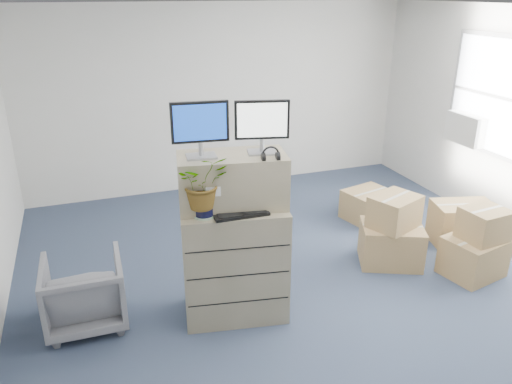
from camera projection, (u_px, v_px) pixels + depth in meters
ground at (318, 300)px, 5.11m from camera, size 7.00×7.00×0.00m
wall_back at (221, 99)px, 7.64m from camera, size 6.00×0.02×2.80m
ac_unit at (467, 129)px, 6.77m from camera, size 0.24×0.60×0.40m
filing_cabinet_lower at (234, 261)px, 4.74m from camera, size 1.05×0.75×1.12m
filing_cabinet_upper at (232, 180)px, 4.48m from camera, size 1.03×0.64×0.48m
monitor_left at (200, 126)px, 4.22m from camera, size 0.50×0.22×0.49m
monitor_right at (262, 124)px, 4.33m from camera, size 0.47×0.24×0.47m
headphones at (271, 155)px, 4.25m from camera, size 0.16×0.04×0.15m
keyboard at (240, 213)px, 4.37m from camera, size 0.49×0.21×0.03m
mouse at (270, 207)px, 4.48m from camera, size 0.11×0.08×0.04m
water_bottle at (244, 189)px, 4.51m from camera, size 0.09×0.09×0.31m
phone_dock at (230, 202)px, 4.52m from camera, size 0.07×0.06×0.14m
external_drive at (263, 197)px, 4.67m from camera, size 0.27×0.23×0.07m
tissue_box at (270, 190)px, 4.60m from camera, size 0.29×0.20×0.10m
potted_plant at (203, 188)px, 4.25m from camera, size 0.44×0.48×0.46m
office_chair at (84, 289)px, 4.64m from camera, size 0.73×0.68×0.74m
cardboard_boxes at (424, 228)px, 5.96m from camera, size 1.95×2.30×0.83m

